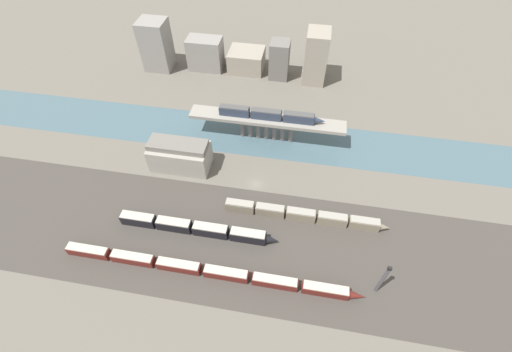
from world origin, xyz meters
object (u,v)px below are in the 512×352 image
object	(u,v)px
train_yard_near	(208,271)
signal_tower	(383,280)
train_on_bridge	(270,115)
warehouse_building	(180,155)
train_yard_far	(304,215)
train_yard_mid	(196,228)

from	to	relation	value
train_yard_near	signal_tower	world-z (taller)	signal_tower
train_on_bridge	train_yard_near	distance (m)	61.86
warehouse_building	train_yard_near	bearing A→B (deg)	-62.59
train_on_bridge	train_yard_far	world-z (taller)	train_on_bridge
train_yard_far	train_yard_mid	bearing A→B (deg)	-162.19
train_yard_mid	warehouse_building	bearing A→B (deg)	116.76
train_yard_far	train_yard_near	bearing A→B (deg)	-137.40
train_yard_mid	signal_tower	world-z (taller)	signal_tower
train_yard_near	train_yard_mid	distance (m)	14.97
train_on_bridge	train_yard_mid	bearing A→B (deg)	-109.04
train_on_bridge	train_yard_mid	world-z (taller)	train_on_bridge
train_yard_far	warehouse_building	bearing A→B (deg)	160.82
train_yard_near	warehouse_building	xyz separation A→B (m)	(-20.68, 39.88, 3.83)
train_yard_near	signal_tower	size ratio (longest dim) A/B	6.33
train_on_bridge	warehouse_building	distance (m)	36.68
train_on_bridge	train_yard_near	bearing A→B (deg)	-98.58
warehouse_building	signal_tower	distance (m)	77.78
train_yard_far	warehouse_building	size ratio (longest dim) A/B	2.49
train_yard_far	warehouse_building	world-z (taller)	warehouse_building
train_yard_mid	signal_tower	size ratio (longest dim) A/B	3.65
train_yard_mid	warehouse_building	world-z (taller)	warehouse_building
train_yard_mid	train_yard_far	xyz separation A→B (m)	(32.98, 10.59, 0.04)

